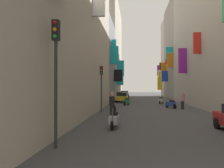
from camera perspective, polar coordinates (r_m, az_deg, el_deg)
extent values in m
plane|color=#424244|center=(32.81, 8.22, -4.61)|extent=(140.00, 140.00, 0.00)
cube|color=#BCB29E|center=(19.23, -14.83, 16.72)|extent=(6.00, 29.08, 16.00)
cube|color=white|center=(20.42, -3.13, 17.91)|extent=(0.98, 0.40, 1.76)
cube|color=gray|center=(37.35, -4.52, 5.22)|extent=(6.00, 9.69, 12.18)
cube|color=#19B2BF|center=(35.55, 0.41, 8.75)|extent=(0.70, 0.37, 2.01)
cube|color=#19B2BF|center=(33.98, 0.57, 6.74)|extent=(1.12, 0.59, 2.46)
cube|color=black|center=(39.77, 1.46, 1.98)|extent=(1.36, 0.52, 1.92)
cube|color=#B2A899|center=(53.00, -1.64, 7.54)|extent=(6.00, 21.23, 19.66)
cube|color=#19B2BF|center=(48.42, 1.73, 3.14)|extent=(0.68, 0.49, 1.54)
cube|color=#19B2BF|center=(47.33, 2.03, 3.64)|extent=(1.30, 0.61, 3.05)
cube|color=#19B2BF|center=(45.10, 1.85, 1.27)|extent=(1.26, 0.41, 2.39)
cube|color=#B2A899|center=(29.77, 24.72, 12.67)|extent=(6.00, 29.86, 18.18)
cube|color=purple|center=(32.81, 16.14, 5.24)|extent=(1.03, 0.48, 3.19)
cube|color=red|center=(26.47, 19.24, 9.01)|extent=(0.72, 0.39, 2.15)
cube|color=gray|center=(45.50, 17.66, 7.67)|extent=(6.00, 3.46, 17.66)
cube|color=blue|center=(45.66, 13.31, 5.51)|extent=(0.65, 0.61, 2.47)
cube|color=orange|center=(44.00, 13.39, 5.40)|extent=(0.99, 0.46, 2.55)
cube|color=#19B2BF|center=(44.28, 13.22, 7.03)|extent=(1.20, 0.49, 2.15)
cube|color=gray|center=(52.29, 16.02, 7.17)|extent=(6.00, 10.39, 18.74)
cube|color=blue|center=(50.42, 12.20, 1.77)|extent=(1.20, 0.43, 2.13)
cube|color=orange|center=(52.68, 11.98, 3.55)|extent=(1.07, 0.46, 2.53)
cube|color=red|center=(47.05, 12.91, 5.70)|extent=(0.91, 0.58, 1.91)
cube|color=#B2A899|center=(60.54, 14.51, 5.71)|extent=(6.00, 6.60, 17.93)
cube|color=yellow|center=(58.66, 11.29, 2.08)|extent=(1.07, 0.64, 1.54)
cube|color=white|center=(60.27, 11.15, 2.50)|extent=(1.03, 0.65, 1.49)
cube|color=purple|center=(62.35, 10.96, 3.10)|extent=(1.02, 0.36, 2.66)
cube|color=black|center=(60.37, 11.34, 3.63)|extent=(0.63, 0.63, 2.71)
cube|color=yellow|center=(61.18, 11.06, 0.12)|extent=(1.02, 0.43, 3.17)
cylinder|color=black|center=(14.39, 23.30, -8.44)|extent=(0.18, 0.60, 0.60)
cube|color=gold|center=(36.49, 2.37, -3.27)|extent=(1.70, 4.17, 0.60)
cube|color=black|center=(36.68, 2.38, -2.35)|extent=(1.50, 2.33, 0.56)
cylinder|color=black|center=(35.10, 3.64, -3.87)|extent=(0.18, 0.60, 0.60)
cylinder|color=black|center=(35.19, 0.87, -3.86)|extent=(0.18, 0.60, 0.60)
cylinder|color=black|center=(37.85, 3.76, -3.63)|extent=(0.18, 0.60, 0.60)
cylinder|color=black|center=(37.93, 1.19, -3.63)|extent=(0.18, 0.60, 0.60)
cube|color=black|center=(51.46, 2.94, -2.52)|extent=(1.66, 4.40, 0.59)
cube|color=black|center=(51.66, 2.95, -1.89)|extent=(1.46, 2.46, 0.52)
cylinder|color=black|center=(49.99, 3.83, -2.91)|extent=(0.18, 0.60, 0.60)
cylinder|color=black|center=(50.06, 1.93, -2.91)|extent=(0.18, 0.60, 0.60)
cylinder|color=black|center=(52.89, 3.91, -2.79)|extent=(0.18, 0.60, 0.60)
cylinder|color=black|center=(52.96, 2.11, -2.79)|extent=(0.18, 0.60, 0.60)
cube|color=#287F3D|center=(29.94, 3.39, -4.10)|extent=(0.75, 1.22, 0.45)
cube|color=black|center=(30.12, 3.53, -3.50)|extent=(0.47, 0.63, 0.16)
cylinder|color=#4C4C51|center=(29.38, 3.03, -3.53)|extent=(0.14, 0.28, 0.68)
cylinder|color=black|center=(29.28, 2.94, -4.62)|extent=(0.24, 0.49, 0.48)
cylinder|color=black|center=(30.63, 3.83, -4.45)|extent=(0.24, 0.49, 0.48)
cube|color=silver|center=(33.24, 11.42, -3.75)|extent=(0.81, 1.21, 0.45)
cube|color=black|center=(33.02, 11.33, -3.24)|extent=(0.50, 0.64, 0.16)
cylinder|color=#4C4C51|center=(33.77, 11.66, -3.15)|extent=(0.15, 0.28, 0.68)
cylinder|color=black|center=(33.94, 11.72, -4.06)|extent=(0.26, 0.48, 0.48)
cylinder|color=black|center=(32.58, 11.12, -4.21)|extent=(0.26, 0.48, 0.48)
cube|color=#2D4CAD|center=(26.50, 13.58, -4.53)|extent=(0.87, 1.28, 0.45)
cube|color=black|center=(26.29, 13.83, -3.89)|extent=(0.51, 0.64, 0.16)
cylinder|color=#4C4C51|center=(27.00, 12.92, -3.77)|extent=(0.16, 0.28, 0.68)
cylinder|color=black|center=(27.17, 12.76, -4.91)|extent=(0.28, 0.48, 0.48)
cylinder|color=black|center=(25.88, 14.44, -5.12)|extent=(0.28, 0.48, 0.48)
cube|color=black|center=(19.45, 0.28, -5.96)|extent=(0.51, 1.08, 0.45)
cube|color=black|center=(19.23, 0.26, -5.11)|extent=(0.36, 0.58, 0.16)
cylinder|color=#4C4C51|center=(19.94, 0.31, -4.89)|extent=(0.08, 0.28, 0.68)
cylinder|color=black|center=(20.12, 0.32, -6.43)|extent=(0.13, 0.49, 0.48)
cylinder|color=black|center=(18.82, 0.23, -6.83)|extent=(0.13, 0.49, 0.48)
cube|color=#ADADB2|center=(13.42, 0.49, -8.35)|extent=(0.52, 1.13, 0.45)
cube|color=black|center=(13.58, 0.63, -6.96)|extent=(0.36, 0.58, 0.16)
cylinder|color=#4C4C51|center=(12.84, 0.09, -7.24)|extent=(0.08, 0.28, 0.68)
cylinder|color=black|center=(12.78, -0.01, -9.76)|extent=(0.14, 0.49, 0.48)
cylinder|color=black|center=(14.12, 0.94, -8.89)|extent=(0.14, 0.49, 0.48)
cylinder|color=black|center=(17.95, -0.01, -6.50)|extent=(0.42, 0.42, 0.87)
cylinder|color=black|center=(17.88, -0.01, -4.01)|extent=(0.50, 0.50, 0.69)
sphere|color=tan|center=(17.86, -0.01, -2.53)|extent=(0.24, 0.24, 0.24)
cylinder|color=#282828|center=(28.65, -0.03, -4.33)|extent=(0.37, 0.37, 0.85)
cylinder|color=pink|center=(28.62, -0.03, -2.81)|extent=(0.44, 0.44, 0.68)
sphere|color=tan|center=(28.60, -0.03, -1.90)|extent=(0.23, 0.23, 0.23)
cylinder|color=#2C2C2C|center=(25.68, 16.16, -4.76)|extent=(0.43, 0.43, 0.83)
cylinder|color=pink|center=(25.63, 16.16, -3.11)|extent=(0.51, 0.51, 0.65)
sphere|color=tan|center=(25.62, 16.16, -2.13)|extent=(0.22, 0.22, 0.22)
cylinder|color=#2D2D2D|center=(9.21, -13.02, -2.34)|extent=(0.12, 0.12, 3.98)
cube|color=black|center=(9.44, -12.98, 12.15)|extent=(0.26, 0.26, 0.75)
sphere|color=red|center=(9.37, -13.26, 13.83)|extent=(0.14, 0.14, 0.14)
sphere|color=orange|center=(9.31, -13.26, 12.34)|extent=(0.14, 0.14, 0.14)
sphere|color=green|center=(9.25, -13.26, 10.83)|extent=(0.14, 0.14, 0.14)
cylinder|color=#2D2D2D|center=(21.50, -2.52, -2.24)|extent=(0.12, 0.12, 3.33)
cube|color=black|center=(21.54, -2.51, 3.20)|extent=(0.26, 0.26, 0.75)
sphere|color=red|center=(21.42, -2.56, 3.89)|extent=(0.14, 0.14, 0.14)
sphere|color=orange|center=(21.41, -2.57, 3.22)|extent=(0.14, 0.14, 0.14)
sphere|color=green|center=(21.39, -2.57, 2.55)|extent=(0.14, 0.14, 0.14)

